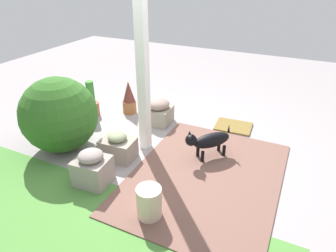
% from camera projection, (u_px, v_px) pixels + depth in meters
% --- Properties ---
extents(ground_plane, '(12.00, 12.00, 0.00)m').
position_uv_depth(ground_plane, '(166.00, 149.00, 4.39)').
color(ground_plane, '#9A9192').
extents(brick_path, '(1.80, 2.40, 0.02)m').
position_uv_depth(brick_path, '(206.00, 176.00, 3.81)').
color(brick_path, brown).
rests_on(brick_path, ground).
extents(porch_pillar, '(0.13, 0.13, 2.24)m').
position_uv_depth(porch_pillar, '(143.00, 75.00, 3.92)').
color(porch_pillar, white).
rests_on(porch_pillar, ground).
extents(stone_planter_nearest, '(0.47, 0.45, 0.44)m').
position_uv_depth(stone_planter_nearest, '(158.00, 111.00, 5.03)').
color(stone_planter_nearest, gray).
rests_on(stone_planter_nearest, ground).
extents(stone_planter_mid, '(0.48, 0.36, 0.40)m').
position_uv_depth(stone_planter_mid, '(118.00, 147.00, 4.11)').
color(stone_planter_mid, gray).
rests_on(stone_planter_mid, ground).
extents(stone_planter_far, '(0.44, 0.40, 0.47)m').
position_uv_depth(stone_planter_far, '(92.00, 168.00, 3.62)').
color(stone_planter_far, gray).
rests_on(stone_planter_far, ground).
extents(round_shrub, '(1.08, 1.08, 1.08)m').
position_uv_depth(round_shrub, '(59.00, 115.00, 4.18)').
color(round_shrub, '#2E6020').
rests_on(round_shrub, ground).
extents(terracotta_pot_tall, '(0.25, 0.25, 0.63)m').
position_uv_depth(terracotta_pot_tall, '(92.00, 103.00, 5.29)').
color(terracotta_pot_tall, '#AB5841').
rests_on(terracotta_pot_tall, ground).
extents(terracotta_pot_spiky, '(0.24, 0.24, 0.60)m').
position_uv_depth(terracotta_pot_spiky, '(129.00, 98.00, 5.35)').
color(terracotta_pot_spiky, '#9B5D34').
rests_on(terracotta_pot_spiky, ground).
extents(dog, '(0.54, 0.60, 0.47)m').
position_uv_depth(dog, '(209.00, 141.00, 4.07)').
color(dog, black).
rests_on(dog, ground).
extents(ceramic_urn, '(0.27, 0.27, 0.37)m').
position_uv_depth(ceramic_urn, '(149.00, 203.00, 3.13)').
color(ceramic_urn, beige).
rests_on(ceramic_urn, ground).
extents(doormat, '(0.61, 0.50, 0.03)m').
position_uv_depth(doormat, '(233.00, 126.00, 4.98)').
color(doormat, olive).
rests_on(doormat, ground).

